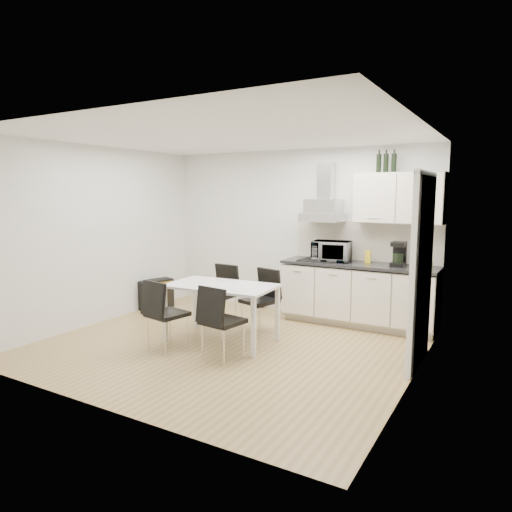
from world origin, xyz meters
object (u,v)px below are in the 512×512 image
at_px(dining_table, 221,291).
at_px(chair_near_right, 223,322).
at_px(kitchenette, 362,269).
at_px(chair_far_left, 219,296).
at_px(chair_near_left, 167,315).
at_px(guitar_amp, 155,294).
at_px(floor_speaker, 258,300).
at_px(chair_far_right, 259,302).

relative_size(dining_table, chair_near_right, 1.62).
height_order(kitchenette, chair_near_right, kitchenette).
height_order(kitchenette, dining_table, kitchenette).
relative_size(chair_far_left, chair_near_left, 1.00).
relative_size(chair_near_left, chair_near_right, 1.00).
height_order(dining_table, guitar_amp, dining_table).
bearing_deg(chair_near_left, floor_speaker, 102.71).
bearing_deg(floor_speaker, dining_table, -53.23).
bearing_deg(kitchenette, floor_speaker, 174.82).
distance_m(chair_far_left, chair_far_right, 0.68).
xyz_separation_m(dining_table, floor_speaker, (-0.47, 1.79, -0.53)).
height_order(chair_far_left, chair_far_right, same).
bearing_deg(floor_speaker, chair_near_right, -47.75).
height_order(chair_far_right, guitar_amp, chair_far_right).
height_order(chair_far_left, chair_near_right, same).
relative_size(chair_far_left, guitar_amp, 1.40).
relative_size(dining_table, chair_far_left, 1.62).
xyz_separation_m(chair_far_right, chair_near_right, (0.13, -1.10, 0.00)).
xyz_separation_m(chair_near_right, guitar_amp, (-2.33, 1.42, -0.20)).
bearing_deg(chair_near_left, guitar_amp, 147.09).
bearing_deg(chair_far_left, floor_speaker, -84.40).
xyz_separation_m(chair_far_left, chair_far_right, (0.68, -0.02, 0.00)).
bearing_deg(chair_near_right, chair_far_right, 105.33).
relative_size(chair_near_right, guitar_amp, 1.40).
bearing_deg(chair_far_right, guitar_amp, 6.68).
height_order(kitchenette, chair_far_left, kitchenette).
height_order(dining_table, chair_near_left, chair_near_left).
distance_m(chair_far_right, guitar_amp, 2.22).
distance_m(chair_near_right, guitar_amp, 2.73).
bearing_deg(chair_near_left, chair_near_right, 16.21).
distance_m(chair_near_left, floor_speaker, 2.42).
xyz_separation_m(chair_far_left, guitar_amp, (-1.51, 0.30, -0.20)).
bearing_deg(floor_speaker, guitar_amp, -126.22).
bearing_deg(dining_table, guitar_amp, 152.14).
xyz_separation_m(chair_far_left, chair_near_right, (0.82, -1.11, 0.00)).
bearing_deg(chair_far_left, chair_near_right, 130.35).
bearing_deg(chair_far_left, chair_near_left, 96.35).
height_order(guitar_amp, floor_speaker, guitar_amp).
relative_size(chair_far_left, floor_speaker, 3.30).
bearing_deg(guitar_amp, kitchenette, 30.37).
bearing_deg(dining_table, chair_near_left, -126.02).
distance_m(kitchenette, chair_near_right, 2.40).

